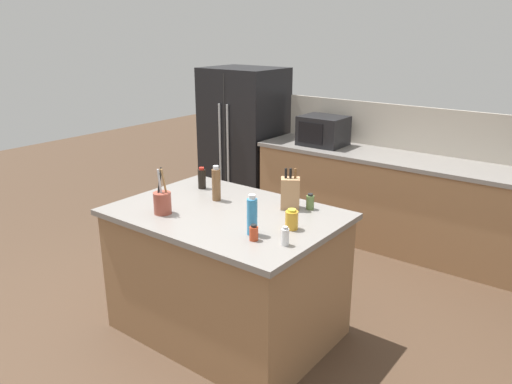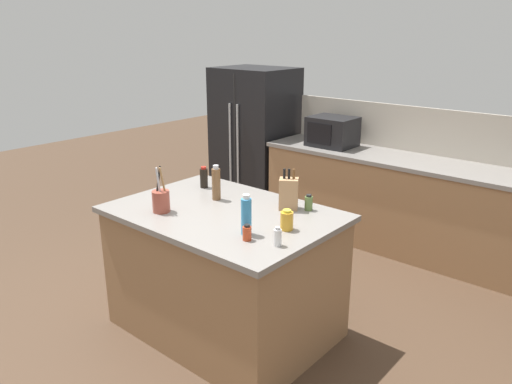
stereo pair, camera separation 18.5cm
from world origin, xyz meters
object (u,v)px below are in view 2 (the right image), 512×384
spice_jar_paprika (247,233)px  spice_jar_oregano (309,203)px  pepper_grinder (216,183)px  salt_shaker (278,237)px  refrigerator (255,139)px  microwave (332,131)px  dish_soap_bottle (246,216)px  honey_jar (287,220)px  knife_block (289,193)px  soy_sauce_bottle (204,178)px  utensil_crock (161,200)px

spice_jar_paprika → spice_jar_oregano: size_ratio=0.88×
pepper_grinder → salt_shaker: (0.85, -0.36, -0.07)m
refrigerator → spice_jar_oregano: bearing=-41.8°
refrigerator → microwave: bearing=-2.6°
dish_soap_bottle → honey_jar: bearing=56.3°
spice_jar_oregano → spice_jar_paprika: bearing=-88.7°
knife_block → dish_soap_bottle: size_ratio=1.13×
spice_jar_oregano → salt_shaker: 0.64m
spice_jar_oregano → honey_jar: bearing=-75.7°
spice_jar_oregano → knife_block: bearing=-150.1°
soy_sauce_bottle → dish_soap_bottle: (0.88, -0.49, 0.04)m
utensil_crock → dish_soap_bottle: bearing=6.8°
knife_block → utensil_crock: (-0.63, -0.61, -0.03)m
pepper_grinder → soy_sauce_bottle: size_ratio=1.54×
pepper_grinder → soy_sauce_bottle: bearing=152.9°
refrigerator → spice_jar_paprika: refrigerator is taller
microwave → utensil_crock: size_ratio=1.48×
refrigerator → dish_soap_bottle: (2.02, -2.45, 0.21)m
spice_jar_paprika → dish_soap_bottle: 0.12m
refrigerator → salt_shaker: refrigerator is taller
refrigerator → salt_shaker: size_ratio=14.68×
refrigerator → utensil_crock: size_ratio=5.32×
pepper_grinder → salt_shaker: size_ratio=2.26×
refrigerator → spice_jar_paprika: size_ratio=17.06×
spice_jar_oregano → microwave: bearing=117.6°
knife_block → spice_jar_paprika: (0.14, -0.59, -0.07)m
refrigerator → utensil_crock: 2.86m
knife_block → salt_shaker: 0.63m
honey_jar → soy_sauce_bottle: soy_sauce_bottle is taller
refrigerator → pepper_grinder: refrigerator is taller
microwave → salt_shaker: size_ratio=4.08×
pepper_grinder → spice_jar_oregano: 0.70m
dish_soap_bottle → pepper_grinder: bearing=150.0°
soy_sauce_bottle → salt_shaker: (1.13, -0.50, -0.03)m
microwave → knife_block: size_ratio=1.63×
spice_jar_oregano → salt_shaker: (0.20, -0.61, 0.00)m
pepper_grinder → dish_soap_bottle: pepper_grinder is taller
microwave → knife_block: 2.04m
refrigerator → knife_block: refrigerator is taller
honey_jar → salt_shaker: bearing=-65.2°
dish_soap_bottle → salt_shaker: size_ratio=2.21×
honey_jar → salt_shaker: (0.11, -0.23, -0.01)m
soy_sauce_bottle → salt_shaker: 1.24m
spice_jar_oregano → soy_sauce_bottle: soy_sauce_bottle is taller
utensil_crock → pepper_grinder: 0.45m
microwave → salt_shaker: microwave is taller
dish_soap_bottle → knife_block: bearing=98.0°
utensil_crock → salt_shaker: bearing=4.4°
salt_shaker → dish_soap_bottle: bearing=177.7°
pepper_grinder → honey_jar: size_ratio=1.98×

